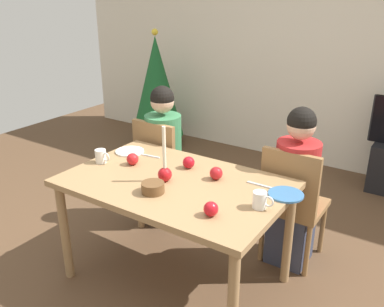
{
  "coord_description": "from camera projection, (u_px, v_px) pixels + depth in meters",
  "views": [
    {
      "loc": [
        1.38,
        -1.9,
        1.87
      ],
      "look_at": [
        0.0,
        0.2,
        0.87
      ],
      "focal_mm": 38.42,
      "sensor_mm": 36.0,
      "label": 1
    }
  ],
  "objects": [
    {
      "name": "ground_plane",
      "position": [
        176.0,
        278.0,
        2.87
      ],
      "size": [
        7.68,
        7.68,
        0.0
      ],
      "primitive_type": "plane",
      "color": "brown"
    },
    {
      "name": "back_wall",
      "position": [
        315.0,
        47.0,
        4.41
      ],
      "size": [
        6.4,
        0.1,
        2.6
      ],
      "primitive_type": "cube",
      "color": "beige",
      "rests_on": "ground"
    },
    {
      "name": "dining_table",
      "position": [
        175.0,
        193.0,
        2.63
      ],
      "size": [
        1.4,
        0.9,
        0.75
      ],
      "color": "#99754C",
      "rests_on": "ground"
    },
    {
      "name": "chair_left",
      "position": [
        162.0,
        164.0,
        3.45
      ],
      "size": [
        0.4,
        0.4,
        0.9
      ],
      "color": "olive",
      "rests_on": "ground"
    },
    {
      "name": "chair_right",
      "position": [
        292.0,
        200.0,
        2.86
      ],
      "size": [
        0.4,
        0.4,
        0.9
      ],
      "color": "olive",
      "rests_on": "ground"
    },
    {
      "name": "person_left_child",
      "position": [
        164.0,
        157.0,
        3.45
      ],
      "size": [
        0.3,
        0.3,
        1.17
      ],
      "color": "#33384C",
      "rests_on": "ground"
    },
    {
      "name": "person_right_child",
      "position": [
        295.0,
        191.0,
        2.87
      ],
      "size": [
        0.3,
        0.3,
        1.17
      ],
      "color": "#33384C",
      "rests_on": "ground"
    },
    {
      "name": "christmas_tree",
      "position": [
        157.0,
        87.0,
        5.09
      ],
      "size": [
        0.65,
        0.65,
        1.45
      ],
      "color": "brown",
      "rests_on": "ground"
    },
    {
      "name": "candle_centerpiece",
      "position": [
        165.0,
        170.0,
        2.57
      ],
      "size": [
        0.09,
        0.09,
        0.36
      ],
      "color": "red",
      "rests_on": "dining_table"
    },
    {
      "name": "plate_left",
      "position": [
        130.0,
        151.0,
        3.05
      ],
      "size": [
        0.21,
        0.21,
        0.01
      ],
      "primitive_type": "cylinder",
      "color": "white",
      "rests_on": "dining_table"
    },
    {
      "name": "plate_right",
      "position": [
        286.0,
        194.0,
        2.41
      ],
      "size": [
        0.21,
        0.21,
        0.01
      ],
      "primitive_type": "cylinder",
      "color": "teal",
      "rests_on": "dining_table"
    },
    {
      "name": "mug_left",
      "position": [
        101.0,
        156.0,
        2.85
      ],
      "size": [
        0.12,
        0.08,
        0.1
      ],
      "color": "silver",
      "rests_on": "dining_table"
    },
    {
      "name": "mug_right",
      "position": [
        260.0,
        200.0,
        2.26
      ],
      "size": [
        0.12,
        0.08,
        0.1
      ],
      "color": "white",
      "rests_on": "dining_table"
    },
    {
      "name": "fork_left",
      "position": [
        149.0,
        156.0,
        2.98
      ],
      "size": [
        0.18,
        0.04,
        0.01
      ],
      "primitive_type": "cube",
      "rotation": [
        0.0,
        0.0,
        0.13
      ],
      "color": "silver",
      "rests_on": "dining_table"
    },
    {
      "name": "fork_right",
      "position": [
        261.0,
        185.0,
        2.53
      ],
      "size": [
        0.18,
        0.01,
        0.01
      ],
      "primitive_type": "cube",
      "rotation": [
        0.0,
        0.0,
        0.0
      ],
      "color": "silver",
      "rests_on": "dining_table"
    },
    {
      "name": "bowl_walnuts",
      "position": [
        153.0,
        188.0,
        2.44
      ],
      "size": [
        0.14,
        0.14,
        0.06
      ],
      "primitive_type": "cylinder",
      "color": "brown",
      "rests_on": "dining_table"
    },
    {
      "name": "apple_near_candle",
      "position": [
        133.0,
        159.0,
        2.82
      ],
      "size": [
        0.08,
        0.08,
        0.08
      ],
      "primitive_type": "sphere",
      "color": "red",
      "rests_on": "dining_table"
    },
    {
      "name": "apple_by_left_plate",
      "position": [
        189.0,
        162.0,
        2.77
      ],
      "size": [
        0.08,
        0.08,
        0.08
      ],
      "primitive_type": "sphere",
      "color": "#B5111C",
      "rests_on": "dining_table"
    },
    {
      "name": "apple_by_right_mug",
      "position": [
        216.0,
        173.0,
        2.6
      ],
      "size": [
        0.08,
        0.08,
        0.08
      ],
      "primitive_type": "sphere",
      "color": "#B2181E",
      "rests_on": "dining_table"
    },
    {
      "name": "apple_far_edge",
      "position": [
        211.0,
        209.0,
        2.18
      ],
      "size": [
        0.08,
        0.08,
        0.08
      ],
      "primitive_type": "sphere",
      "color": "red",
      "rests_on": "dining_table"
    }
  ]
}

